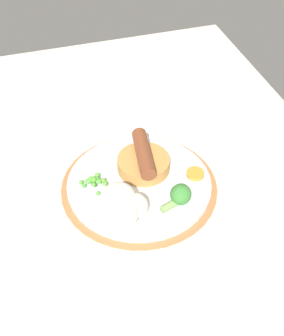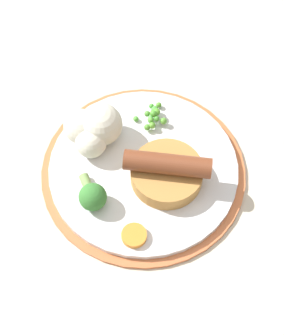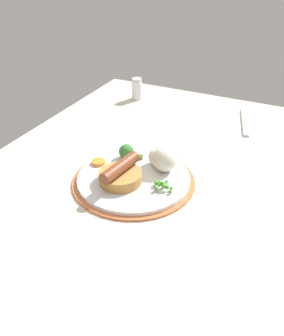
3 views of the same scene
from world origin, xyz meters
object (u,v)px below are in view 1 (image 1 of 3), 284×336
Objects in this scene: pea_pile at (94,181)px; cauliflower_floret at (124,205)px; dinner_plate at (139,185)px; broccoli_floret_near at (180,195)px; carrot_slice_2 at (195,174)px; sausage_pudding at (144,161)px.

pea_pile is 8.75cm from cauliflower_floret.
dinner_plate is 7.99cm from pea_pile.
pea_pile is at bearing -101.23° from dinner_plate.
dinner_plate is at bearing 107.00° from broccoli_floret_near.
carrot_slice_2 is at bearing 82.41° from dinner_plate.
cauliflower_floret reaches higher than broccoli_floret_near.
sausage_pudding is at bearing 150.04° from dinner_plate.
cauliflower_floret is at bearing -25.16° from sausage_pudding.
broccoli_floret_near is at bearing 27.29° from sausage_pudding.
sausage_pudding is 2.40× the size of pea_pile.
carrot_slice_2 is at bearing 25.94° from broccoli_floret_near.
cauliflower_floret is 15.45cm from carrot_slice_2.
dinner_plate is 2.42× the size of sausage_pudding.
cauliflower_floret is (8.05, 3.10, 1.52)cm from pea_pile.
cauliflower_floret is (6.53, -4.52, 3.39)cm from dinner_plate.
broccoli_floret_near is (7.97, 12.60, 0.63)cm from pea_pile.
cauliflower_floret is (0.07, -9.50, 0.89)cm from broccoli_floret_near.
carrot_slice_2 is at bearing 80.82° from pea_pile.
sausage_pudding is 1.97× the size of broccoli_floret_near.
sausage_pudding reaches higher than dinner_plate.
pea_pile is 1.48× the size of carrot_slice_2.
pea_pile is 0.59× the size of cauliflower_floret.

